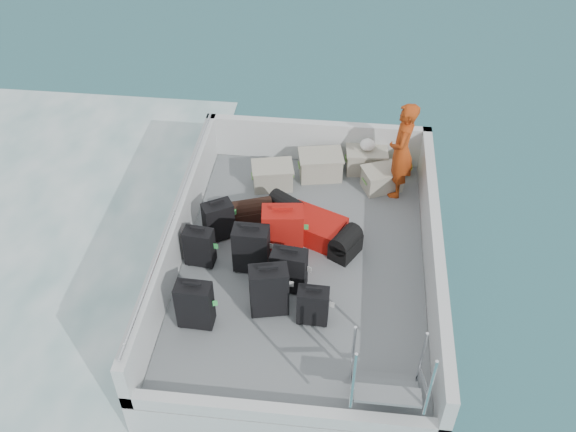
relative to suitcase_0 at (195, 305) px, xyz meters
name	(u,v)px	position (x,y,z in m)	size (l,w,h in m)	color
ground	(302,292)	(1.22, 1.22, -0.96)	(160.00, 160.00, 0.00)	#16434E
ferry_hull	(303,277)	(1.22, 1.22, -0.66)	(3.60, 5.00, 0.60)	silver
deck	(303,262)	(1.22, 1.22, -0.35)	(3.30, 4.70, 0.02)	slate
deck_fittings	(328,261)	(1.56, 0.90, 0.03)	(3.60, 5.00, 0.90)	silver
suitcase_0	(195,305)	(0.00, 0.00, 0.00)	(0.44, 0.25, 0.68)	black
suitcase_1	(199,247)	(-0.17, 1.05, -0.04)	(0.39, 0.22, 0.59)	black
suitcase_2	(218,221)	(-0.02, 1.60, -0.04)	(0.41, 0.25, 0.60)	black
suitcase_3	(269,291)	(0.87, 0.31, 0.03)	(0.48, 0.28, 0.73)	black
suitcase_4	(251,249)	(0.54, 1.04, 0.01)	(0.48, 0.28, 0.70)	black
suitcase_5	(283,232)	(0.92, 1.38, 0.04)	(0.56, 0.33, 0.77)	#AF100D
suitcase_6	(313,306)	(1.43, 0.20, -0.07)	(0.39, 0.23, 0.54)	black
suitcase_7	(289,270)	(1.08, 0.73, -0.02)	(0.45, 0.26, 0.64)	black
suitcase_8	(314,228)	(1.33, 1.75, -0.18)	(0.54, 0.82, 0.32)	#AF100D
duffel_0	(252,214)	(0.40, 1.94, -0.18)	(0.58, 0.30, 0.32)	black
duffel_1	(286,210)	(0.88, 2.10, -0.18)	(0.48, 0.30, 0.32)	black
duffel_2	(346,246)	(1.79, 1.44, -0.18)	(0.45, 0.30, 0.32)	black
crate_0	(273,177)	(0.59, 2.84, -0.16)	(0.60, 0.41, 0.36)	#AAA894
crate_1	(320,166)	(1.31, 3.18, -0.14)	(0.65, 0.45, 0.39)	#AAA894
crate_2	(366,160)	(2.03, 3.42, -0.15)	(0.62, 0.43, 0.37)	#AAA894
crate_3	(382,180)	(2.29, 2.97, -0.17)	(0.56, 0.39, 0.34)	#AAA894
yellow_bag	(404,167)	(2.64, 3.42, -0.23)	(0.28, 0.26, 0.22)	yellow
white_bag	(367,146)	(2.03, 3.42, 0.12)	(0.24, 0.24, 0.18)	white
passenger	(402,151)	(2.52, 2.90, 0.44)	(0.58, 0.37, 1.57)	#E84F15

